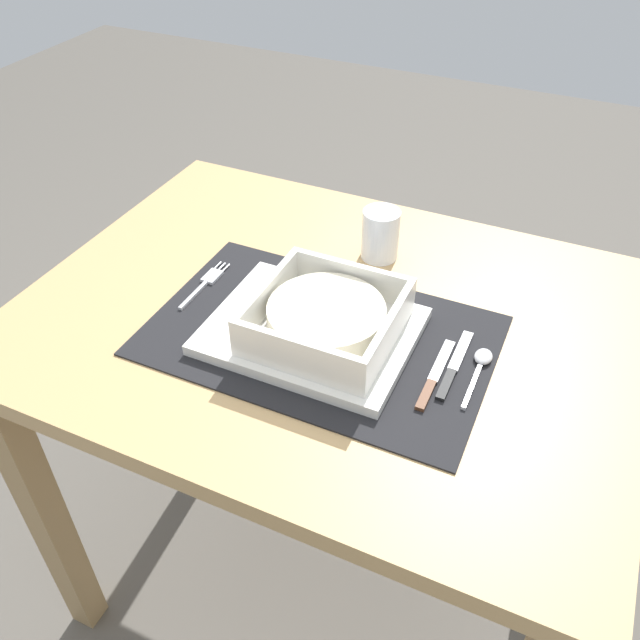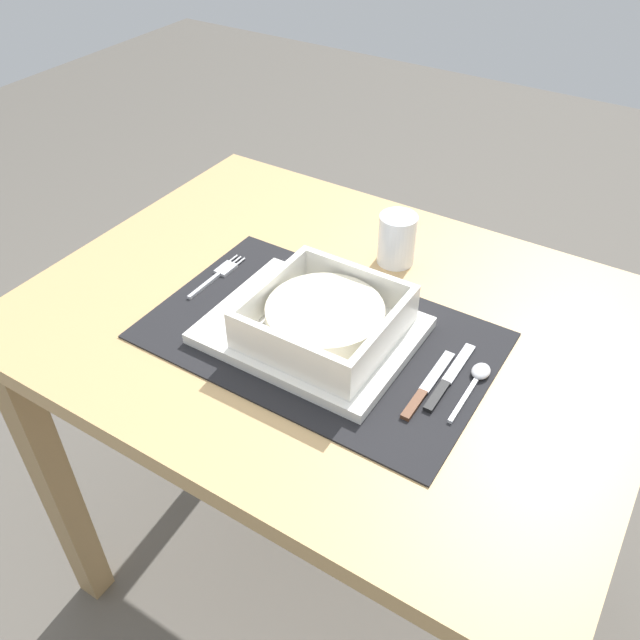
{
  "view_description": "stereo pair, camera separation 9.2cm",
  "coord_description": "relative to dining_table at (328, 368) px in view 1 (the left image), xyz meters",
  "views": [
    {
      "loc": [
        0.3,
        -0.7,
        1.34
      ],
      "look_at": [
        0.01,
        -0.05,
        0.75
      ],
      "focal_mm": 37.23,
      "sensor_mm": 36.0,
      "label": 1
    },
    {
      "loc": [
        0.39,
        -0.65,
        1.34
      ],
      "look_at": [
        0.01,
        -0.05,
        0.75
      ],
      "focal_mm": 37.23,
      "sensor_mm": 36.0,
      "label": 2
    }
  ],
  "objects": [
    {
      "name": "placemat",
      "position": [
        0.01,
        -0.05,
        0.11
      ],
      "size": [
        0.48,
        0.31,
        0.0
      ],
      "primitive_type": "cube",
      "color": "black",
      "rests_on": "dining_table"
    },
    {
      "name": "porridge_bowl",
      "position": [
        0.02,
        -0.06,
        0.16
      ],
      "size": [
        0.19,
        0.19,
        0.06
      ],
      "color": "white",
      "rests_on": "serving_plate"
    },
    {
      "name": "ground_plane",
      "position": [
        0.0,
        0.0,
        -0.6
      ],
      "size": [
        6.0,
        6.0,
        0.0
      ],
      "primitive_type": "plane",
      "color": "#59544C"
    },
    {
      "name": "drinking_glass",
      "position": [
        0.02,
        0.17,
        0.15
      ],
      "size": [
        0.06,
        0.06,
        0.08
      ],
      "color": "white",
      "rests_on": "dining_table"
    },
    {
      "name": "serving_plate",
      "position": [
        0.0,
        -0.06,
        0.12
      ],
      "size": [
        0.28,
        0.22,
        0.02
      ],
      "primitive_type": "cube",
      "color": "white",
      "rests_on": "placemat"
    },
    {
      "name": "spoon",
      "position": [
        0.23,
        -0.02,
        0.12
      ],
      "size": [
        0.02,
        0.12,
        0.01
      ],
      "rotation": [
        0.0,
        0.0,
        0.07
      ],
      "color": "silver",
      "rests_on": "placemat"
    },
    {
      "name": "butter_knife",
      "position": [
        0.2,
        -0.05,
        0.12
      ],
      "size": [
        0.01,
        0.14,
        0.01
      ],
      "rotation": [
        0.0,
        0.0,
        -0.03
      ],
      "color": "black",
      "rests_on": "placemat"
    },
    {
      "name": "bread_knife",
      "position": [
        0.18,
        -0.07,
        0.12
      ],
      "size": [
        0.01,
        0.14,
        0.01
      ],
      "rotation": [
        0.0,
        0.0,
        -0.02
      ],
      "color": "#59331E",
      "rests_on": "placemat"
    },
    {
      "name": "dining_table",
      "position": [
        0.0,
        0.0,
        0.0
      ],
      "size": [
        0.9,
        0.68,
        0.72
      ],
      "color": "tan",
      "rests_on": "ground"
    },
    {
      "name": "fork",
      "position": [
        -0.2,
        -0.01,
        0.12
      ],
      "size": [
        0.02,
        0.13,
        0.0
      ],
      "rotation": [
        0.0,
        0.0,
        -0.05
      ],
      "color": "silver",
      "rests_on": "placemat"
    }
  ]
}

